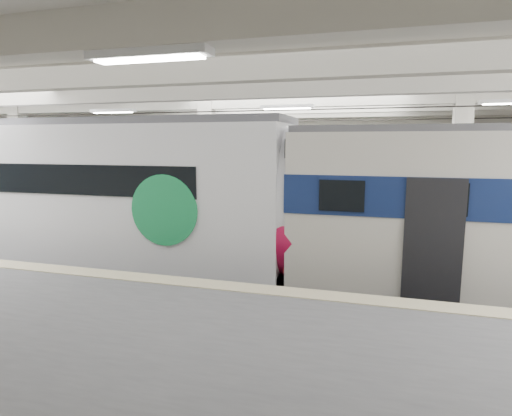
% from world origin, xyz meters
% --- Properties ---
extents(station_hall, '(36.00, 24.00, 5.75)m').
position_xyz_m(station_hall, '(0.00, -1.74, 3.24)').
color(station_hall, black).
rests_on(station_hall, ground).
extents(modern_emu, '(14.18, 2.93, 4.56)m').
position_xyz_m(modern_emu, '(-4.66, -0.00, 2.24)').
color(modern_emu, white).
rests_on(modern_emu, ground).
extents(far_train, '(12.76, 2.88, 4.11)m').
position_xyz_m(far_train, '(-8.00, 5.50, 2.12)').
color(far_train, white).
rests_on(far_train, ground).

